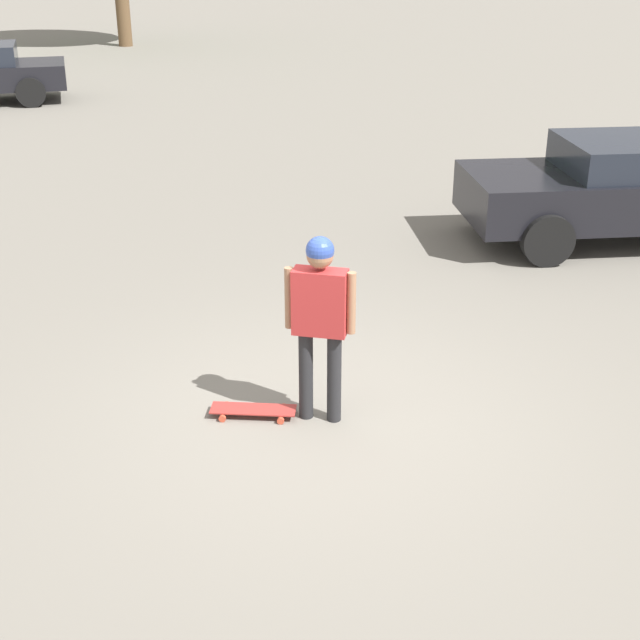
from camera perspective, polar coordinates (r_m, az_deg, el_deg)
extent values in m
plane|color=gray|center=(8.02, 0.00, -6.28)|extent=(220.00, 220.00, 0.00)
cylinder|color=#262628|center=(7.84, -0.91, -3.53)|extent=(0.13, 0.13, 0.84)
cylinder|color=#262628|center=(7.79, 0.91, -3.72)|extent=(0.13, 0.13, 0.84)
cube|color=#B22D2D|center=(7.51, 0.00, 1.16)|extent=(0.28, 0.49, 0.58)
cylinder|color=#9E7051|center=(7.57, -1.99, 1.42)|extent=(0.08, 0.08, 0.55)
cylinder|color=#9E7051|center=(7.46, 2.02, 1.09)|extent=(0.08, 0.08, 0.55)
sphere|color=#9E7051|center=(7.36, 0.00, 4.18)|extent=(0.23, 0.23, 0.23)
sphere|color=#2D4799|center=(7.35, 0.00, 4.47)|extent=(0.24, 0.24, 0.24)
cube|color=#A5332D|center=(8.04, -4.29, -5.71)|extent=(0.44, 0.79, 0.01)
cylinder|color=#D14C33|center=(7.99, -6.27, -6.29)|extent=(0.05, 0.07, 0.06)
cylinder|color=#D14C33|center=(8.20, -5.97, -5.43)|extent=(0.05, 0.07, 0.06)
cylinder|color=#D14C33|center=(7.92, -2.53, -6.46)|extent=(0.05, 0.07, 0.06)
cylinder|color=#D14C33|center=(8.13, -2.34, -5.59)|extent=(0.05, 0.07, 0.06)
cube|color=black|center=(12.97, 18.83, 7.65)|extent=(3.59, 4.62, 0.64)
cube|color=#1E232D|center=(12.88, 19.59, 9.91)|extent=(2.30, 2.45, 0.43)
cylinder|color=black|center=(11.79, 14.35, 4.98)|extent=(0.50, 0.69, 0.68)
cylinder|color=black|center=(13.35, 11.89, 7.44)|extent=(0.50, 0.69, 0.68)
cylinder|color=black|center=(22.91, -18.02, 13.68)|extent=(0.58, 0.67, 0.69)
cylinder|color=black|center=(24.70, -17.92, 14.38)|extent=(0.58, 0.67, 0.69)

